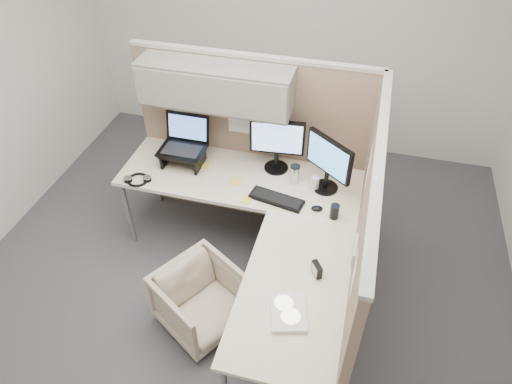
% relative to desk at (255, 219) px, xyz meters
% --- Properties ---
extents(ground, '(4.50, 4.50, 0.00)m').
position_rel_desk_xyz_m(ground, '(-0.12, -0.13, -0.69)').
color(ground, '#403F45').
rests_on(ground, ground).
extents(partition_back, '(2.00, 0.36, 1.63)m').
position_rel_desk_xyz_m(partition_back, '(-0.34, 0.70, 0.41)').
color(partition_back, '#90735E').
rests_on(partition_back, ground).
extents(partition_right, '(0.07, 2.03, 1.63)m').
position_rel_desk_xyz_m(partition_right, '(0.78, -0.19, 0.13)').
color(partition_right, '#90735E').
rests_on(partition_right, ground).
extents(desk, '(2.00, 1.98, 0.73)m').
position_rel_desk_xyz_m(desk, '(0.00, 0.00, 0.00)').
color(desk, beige).
rests_on(desk, ground).
extents(office_chair, '(0.74, 0.75, 0.58)m').
position_rel_desk_xyz_m(office_chair, '(-0.28, -0.51, -0.40)').
color(office_chair, beige).
rests_on(office_chair, ground).
extents(monitor_left, '(0.44, 0.20, 0.47)m').
position_rel_desk_xyz_m(monitor_left, '(0.03, 0.59, 0.32)').
color(monitor_left, black).
rests_on(monitor_left, desk).
extents(monitor_right, '(0.37, 0.30, 0.47)m').
position_rel_desk_xyz_m(monitor_right, '(0.46, 0.44, 0.32)').
color(monitor_right, black).
rests_on(monitor_right, desk).
extents(laptop_station, '(0.38, 0.32, 0.39)m').
position_rel_desk_xyz_m(laptop_station, '(-0.74, 0.49, 0.19)').
color(laptop_station, black).
rests_on(laptop_station, desk).
extents(keyboard, '(0.44, 0.22, 0.02)m').
position_rel_desk_xyz_m(keyboard, '(0.12, 0.20, 0.05)').
color(keyboard, black).
rests_on(keyboard, desk).
extents(mouse, '(0.10, 0.08, 0.03)m').
position_rel_desk_xyz_m(mouse, '(0.44, 0.18, 0.06)').
color(mouse, black).
rests_on(mouse, desk).
extents(travel_mug, '(0.08, 0.08, 0.17)m').
position_rel_desk_xyz_m(travel_mug, '(0.21, 0.45, 0.13)').
color(travel_mug, silver).
rests_on(travel_mug, desk).
extents(soda_can_green, '(0.07, 0.07, 0.12)m').
position_rel_desk_xyz_m(soda_can_green, '(0.57, 0.13, 0.10)').
color(soda_can_green, black).
rests_on(soda_can_green, desk).
extents(soda_can_silver, '(0.07, 0.07, 0.12)m').
position_rel_desk_xyz_m(soda_can_silver, '(0.38, 0.41, 0.10)').
color(soda_can_silver, silver).
rests_on(soda_can_silver, desk).
extents(sticky_note_c, '(0.08, 0.08, 0.01)m').
position_rel_desk_xyz_m(sticky_note_c, '(-0.57, 0.47, 0.05)').
color(sticky_note_c, yellow).
rests_on(sticky_note_c, desk).
extents(sticky_note_d, '(0.08, 0.08, 0.01)m').
position_rel_desk_xyz_m(sticky_note_d, '(-0.25, 0.33, 0.05)').
color(sticky_note_d, yellow).
rests_on(sticky_note_d, desk).
extents(sticky_note_b, '(0.08, 0.08, 0.01)m').
position_rel_desk_xyz_m(sticky_note_b, '(-0.11, 0.15, 0.05)').
color(sticky_note_b, yellow).
rests_on(sticky_note_b, desk).
extents(headphones, '(0.22, 0.22, 0.03)m').
position_rel_desk_xyz_m(headphones, '(-1.02, 0.14, 0.06)').
color(headphones, black).
rests_on(headphones, desk).
extents(paper_stack, '(0.28, 0.32, 0.03)m').
position_rel_desk_xyz_m(paper_stack, '(0.42, -0.78, 0.06)').
color(paper_stack, white).
rests_on(paper_stack, desk).
extents(desk_clock, '(0.08, 0.10, 0.10)m').
position_rel_desk_xyz_m(desk_clock, '(0.53, -0.43, 0.09)').
color(desk_clock, black).
rests_on(desk_clock, desk).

